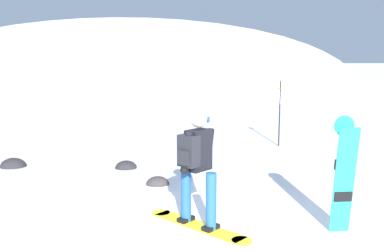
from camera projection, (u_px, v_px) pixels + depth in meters
ground_plane at (224, 233)px, 6.11m from camera, size 300.00×300.00×0.00m
ridge_peak_main at (132, 86)px, 36.38m from camera, size 36.07×32.47×10.80m
snowboarder_main at (197, 165)px, 6.19m from camera, size 1.32×1.44×1.71m
spare_snowboard at (344, 175)px, 5.99m from camera, size 0.28×0.24×1.65m
piste_marker_near at (280, 108)px, 11.93m from camera, size 0.20×0.20×1.84m
rock_dark at (13, 167)px, 9.81m from camera, size 0.57×0.48×0.40m
rock_mid at (158, 184)px, 8.46m from camera, size 0.45×0.38×0.31m
rock_small at (126, 168)px, 9.69m from camera, size 0.48×0.41×0.33m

